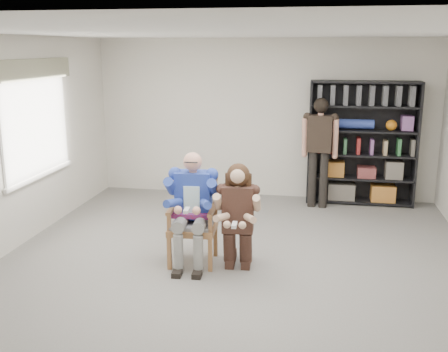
% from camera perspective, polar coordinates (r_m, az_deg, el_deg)
% --- Properties ---
extents(room_shell, '(6.00, 7.00, 2.80)m').
position_cam_1_polar(room_shell, '(5.95, 0.88, 1.83)').
color(room_shell, silver).
rests_on(room_shell, ground).
extents(floor, '(6.00, 7.00, 0.01)m').
position_cam_1_polar(floor, '(6.39, 0.83, -10.54)').
color(floor, slate).
rests_on(floor, ground).
extents(window_left, '(0.16, 2.00, 1.75)m').
position_cam_1_polar(window_left, '(7.85, -19.72, 5.66)').
color(window_left, white).
rests_on(window_left, room_shell).
extents(armchair, '(0.67, 0.65, 1.09)m').
position_cam_1_polar(armchair, '(6.51, -3.42, -4.93)').
color(armchair, '#A36A3A').
rests_on(armchair, floor).
extents(seated_man, '(0.66, 0.89, 1.42)m').
position_cam_1_polar(seated_man, '(6.46, -3.44, -3.56)').
color(seated_man, '#2B3C9B').
rests_on(seated_man, floor).
extents(kneeling_woman, '(0.60, 0.90, 1.30)m').
position_cam_1_polar(kneeling_woman, '(6.26, 1.49, -4.69)').
color(kneeling_woman, '#392119').
rests_on(kneeling_woman, floor).
extents(bookshelf, '(1.80, 0.38, 2.10)m').
position_cam_1_polar(bookshelf, '(9.20, 14.79, 3.44)').
color(bookshelf, black).
rests_on(bookshelf, floor).
extents(standing_man, '(0.60, 0.38, 1.83)m').
position_cam_1_polar(standing_man, '(8.84, 10.31, 2.39)').
color(standing_man, black).
rests_on(standing_man, floor).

